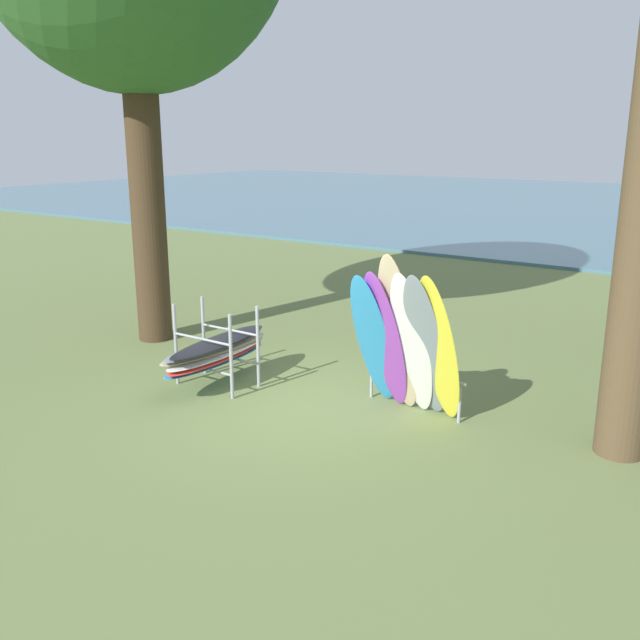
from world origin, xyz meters
name	(u,v)px	position (x,y,z in m)	size (l,w,h in m)	color
ground_plane	(299,401)	(0.00, 0.00, 0.00)	(80.00, 80.00, 0.00)	olive
leaning_board_pile	(405,343)	(1.48, 0.35, 1.03)	(1.61, 0.91, 2.26)	#2D8ED1
board_storage_rack	(217,350)	(-1.40, -0.16, 0.55)	(1.15, 2.13, 1.25)	#9EA0A5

